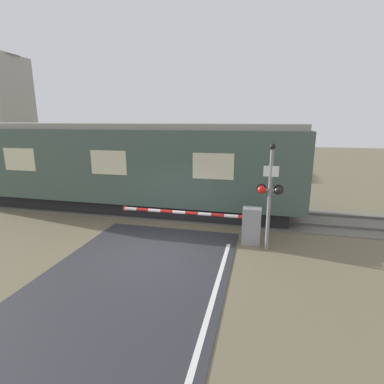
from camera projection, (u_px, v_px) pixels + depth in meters
The scene contains 6 objects.
ground_plane at pixel (156, 251), 9.48m from camera, with size 80.00×80.00×0.00m, color #6B6047.
track_bed at pixel (188, 211), 13.46m from camera, with size 36.00×3.20×0.13m.
train at pixel (126, 166), 13.65m from camera, with size 15.53×3.15×3.89m.
crossing_barrier at pixel (241, 224), 9.96m from camera, with size 4.92×0.44×1.24m.
signal_post at pixel (270, 192), 9.09m from camera, with size 0.80×0.26×3.37m.
distant_building at pixel (0, 103), 32.71m from camera, with size 5.47×5.47×11.39m.
Camera 1 is at (3.15, -8.27, 4.05)m, focal length 28.00 mm.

